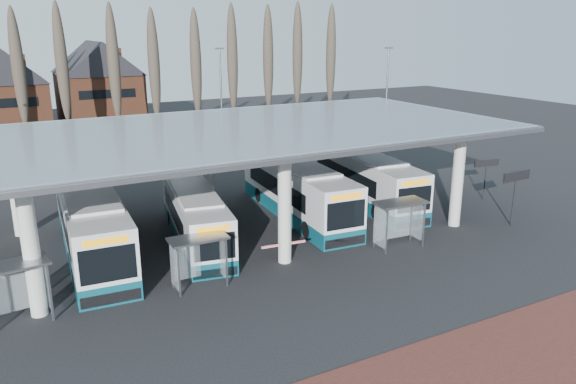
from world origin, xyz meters
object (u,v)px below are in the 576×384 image
bus_1 (195,216)px  bus_3 (363,179)px  shelter_0 (12,280)px  shelter_1 (198,250)px  bus_2 (297,190)px  shelter_2 (398,213)px  bus_0 (91,225)px

bus_1 → bus_3: size_ratio=0.89×
shelter_0 → shelter_1: (7.89, -0.33, -0.11)m
bus_2 → shelter_2: size_ratio=4.33×
bus_2 → shelter_2: bus_2 is taller
bus_1 → shelter_1: (-1.90, -5.82, 0.39)m
bus_1 → shelter_2: size_ratio=3.78×
bus_1 → shelter_2: bus_1 is taller
shelter_2 → shelter_1: bearing=-179.1°
bus_1 → shelter_0: (-9.79, -5.49, 0.50)m
bus_2 → shelter_2: bearing=-69.1°
bus_1 → shelter_1: bearing=-98.4°
shelter_0 → shelter_1: bearing=-9.2°
bus_1 → shelter_0: 11.23m
bus_1 → bus_2: 7.53m
bus_3 → shelter_2: bus_3 is taller
bus_0 → bus_1: size_ratio=1.17×
bus_1 → bus_3: bearing=17.0°
bus_0 → bus_1: 5.67m
bus_0 → shelter_2: bearing=-20.9°
shelter_0 → shelter_2: bearing=-9.2°
shelter_0 → shelter_2: shelter_2 is taller
bus_0 → shelter_1: bearing=-56.5°
bus_3 → shelter_1: bearing=-146.6°
shelter_1 → shelter_2: shelter_2 is taller
shelter_0 → shelter_1: shelter_0 is taller
bus_1 → shelter_2: (9.67, -6.31, 0.52)m
bus_0 → shelter_0: bus_0 is taller
bus_3 → shelter_1: 16.72m
shelter_2 → bus_2: bearing=109.9°
bus_0 → bus_3: size_ratio=1.03×
bus_1 → shelter_2: bearing=-23.5°
shelter_1 → bus_3: bearing=26.6°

